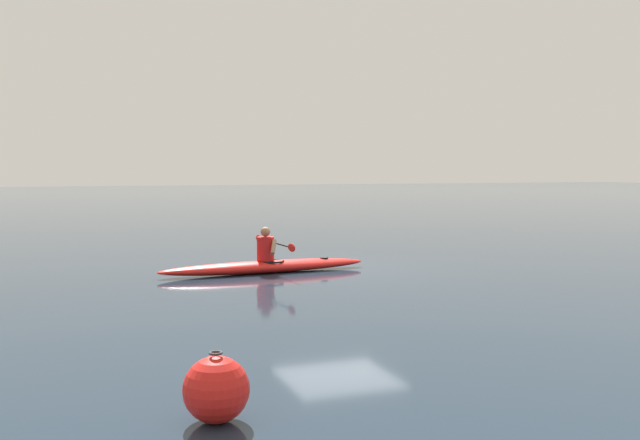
% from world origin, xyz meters
% --- Properties ---
extents(ground_plane, '(160.00, 160.00, 0.00)m').
position_xyz_m(ground_plane, '(0.00, 0.00, 0.00)').
color(ground_plane, '#1E2D3D').
extents(kayak, '(4.68, 0.87, 0.27)m').
position_xyz_m(kayak, '(1.71, 0.02, 0.14)').
color(kayak, red).
rests_on(kayak, ground).
extents(kayaker, '(0.48, 2.45, 0.73)m').
position_xyz_m(kayaker, '(1.68, 0.02, 0.57)').
color(kayaker, red).
rests_on(kayaker, kayak).
extents(mooring_buoy_orange_mid, '(0.60, 0.60, 0.64)m').
position_xyz_m(mooring_buoy_orange_mid, '(4.62, 8.56, 0.30)').
color(mooring_buoy_orange_mid, red).
rests_on(mooring_buoy_orange_mid, ground).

